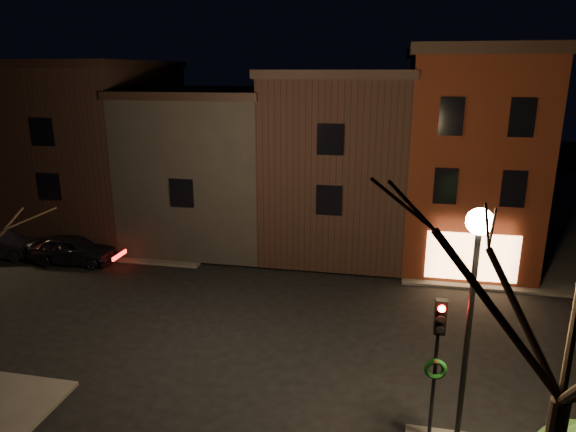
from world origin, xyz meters
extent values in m
plane|color=black|center=(0.00, 0.00, 0.00)|extent=(120.00, 120.00, 0.00)
cube|color=#2D2B28|center=(-20.00, 20.00, 0.06)|extent=(30.00, 30.00, 0.12)
cube|color=#511C0E|center=(8.00, 9.50, 5.12)|extent=(6.00, 8.00, 10.00)
cube|color=black|center=(8.00, 9.50, 10.37)|extent=(6.50, 8.50, 0.50)
cube|color=#EBA369|center=(8.00, 5.45, 1.42)|extent=(4.00, 0.12, 2.20)
cube|color=black|center=(1.50, 10.50, 4.62)|extent=(7.00, 10.00, 9.00)
cube|color=black|center=(1.50, 10.50, 9.32)|extent=(7.30, 10.30, 0.40)
cube|color=black|center=(-5.75, 10.50, 4.12)|extent=(7.50, 10.00, 8.00)
cube|color=black|center=(-5.75, 10.50, 8.32)|extent=(7.80, 10.30, 0.40)
cube|color=black|center=(-13.00, 10.50, 4.87)|extent=(7.00, 10.00, 9.50)
cube|color=black|center=(-13.00, 10.50, 9.82)|extent=(7.30, 10.30, 0.40)
cylinder|color=black|center=(6.20, -6.00, 3.12)|extent=(0.14, 0.14, 6.00)
sphere|color=#FFD18C|center=(6.20, -6.00, 6.30)|extent=(0.60, 0.60, 0.60)
cylinder|color=black|center=(5.60, -5.40, 2.12)|extent=(0.10, 0.10, 4.00)
cube|color=black|center=(5.60, -5.58, 3.72)|extent=(0.28, 0.22, 0.90)
cylinder|color=#FF0C07|center=(5.60, -5.70, 4.00)|extent=(0.18, 0.06, 0.18)
cylinder|color=black|center=(5.60, -5.70, 3.72)|extent=(0.18, 0.06, 0.18)
cylinder|color=black|center=(5.60, -5.70, 3.44)|extent=(0.18, 0.06, 0.18)
torus|color=#0C380F|center=(5.60, -5.49, 2.22)|extent=(0.58, 0.14, 0.58)
sphere|color=#990C0C|center=(5.60, -5.51, 2.44)|extent=(0.12, 0.12, 0.12)
imported|color=black|center=(-11.41, 4.50, 0.74)|extent=(4.40, 1.97, 1.47)
imported|color=black|center=(-15.68, 4.50, 0.68)|extent=(4.25, 1.77, 1.37)
camera|label=1|loc=(4.22, -17.41, 9.49)|focal=32.00mm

